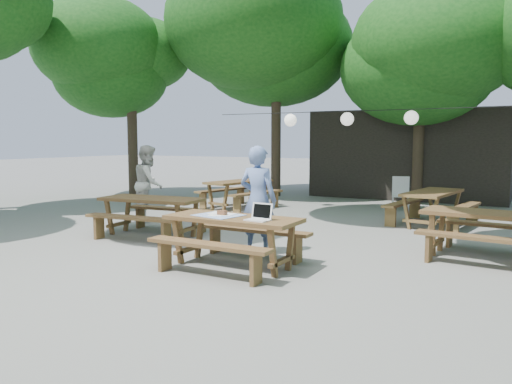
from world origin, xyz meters
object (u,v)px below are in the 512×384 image
object	(u,v)px
picnic_table_nw	(152,216)
plastic_chair	(400,201)
woman	(258,200)
main_picnic_table	(233,241)
second_person	(149,183)

from	to	relation	value
picnic_table_nw	plastic_chair	world-z (taller)	plastic_chair
picnic_table_nw	woman	world-z (taller)	woman
main_picnic_table	picnic_table_nw	distance (m)	2.95
picnic_table_nw	plastic_chair	distance (m)	6.80
picnic_table_nw	second_person	size ratio (longest dim) A/B	1.19
main_picnic_table	plastic_chair	bearing A→B (deg)	83.62
main_picnic_table	picnic_table_nw	size ratio (longest dim) A/B	0.96
second_person	woman	bearing A→B (deg)	-144.06
woman	second_person	bearing A→B (deg)	-25.72
main_picnic_table	woman	world-z (taller)	woman
woman	second_person	size ratio (longest dim) A/B	1.02
woman	plastic_chair	xyz separation A→B (m)	(0.90, 6.18, -0.63)
main_picnic_table	picnic_table_nw	world-z (taller)	same
second_person	plastic_chair	bearing A→B (deg)	-76.73
main_picnic_table	plastic_chair	xyz separation A→B (m)	(0.80, 7.13, -0.13)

